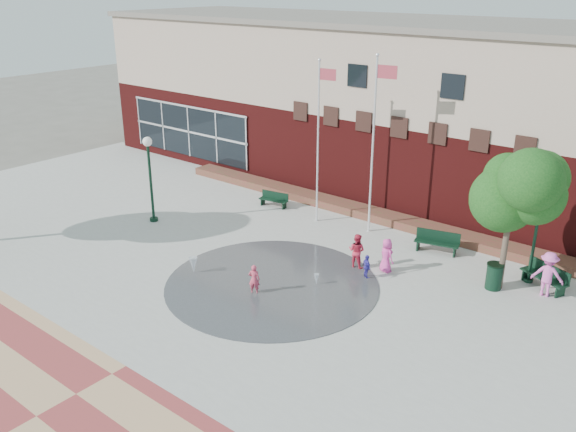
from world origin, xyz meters
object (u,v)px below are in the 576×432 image
Objects in this scene: flagpole_left at (319,135)px; child_splash at (254,279)px; bench_left at (274,202)px; flagpole_right at (374,137)px; trash_can at (494,276)px.

flagpole_left is 8.77m from child_splash.
child_splash is at bearing -64.33° from bench_left.
flagpole_right is (2.72, 0.49, 0.22)m from flagpole_left.
bench_left is 9.47m from child_splash.
flagpole_right reaches higher than child_splash.
child_splash is (-0.18, -7.97, -4.02)m from flagpole_right.
child_splash is at bearing -138.67° from trash_can.
flagpole_right reaches higher than trash_can.
flagpole_left is 0.95× the size of flagpole_right.
flagpole_left is at bearing -13.83° from bench_left.
flagpole_left is 10.33m from trash_can.
flagpole_right is at bearing 164.58° from trash_can.
trash_can reaches higher than bench_left.
bench_left is at bearing 175.00° from flagpole_right.
flagpole_left reaches higher than bench_left.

